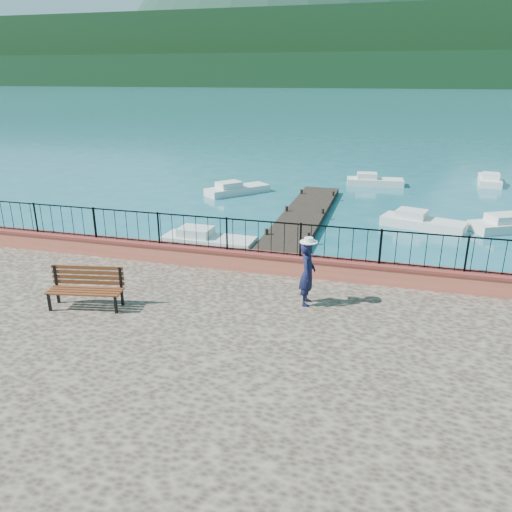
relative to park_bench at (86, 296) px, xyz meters
The scene contains 14 objects.
ground 5.23m from the park_bench, ahead, with size 2000.00×2000.00×0.00m, color #19596B.
parapet 6.11m from the park_bench, 35.12° to the left, with size 28.00×0.46×0.58m, color #BC5F44.
railing 6.16m from the park_bench, 35.12° to the left, with size 27.00×0.05×0.95m, color black.
dock 12.27m from the park_bench, 75.75° to the left, with size 2.00×16.00×0.30m, color #2D231C.
far_forest 299.95m from the park_bench, 89.04° to the left, with size 900.00×60.00×18.00m, color black.
foothills 360.43m from the park_bench, 89.20° to the left, with size 900.00×120.00×44.00m, color black.
park_bench is the anchor object (origin of this frame).
person 5.52m from the park_bench, 17.67° to the left, with size 0.60×0.39×1.64m, color #111433.
hat 5.67m from the park_bench, 17.67° to the left, with size 0.44×0.44×0.12m, color white.
boat_0 8.54m from the park_bench, 89.94° to the left, with size 3.80×1.30×0.80m, color silver.
boat_1 16.17m from the park_bench, 57.81° to the left, with size 3.72×1.30×0.80m, color silver.
boat_3 18.25m from the park_bench, 95.69° to the left, with size 3.87×1.30×0.80m, color silver.
boat_4 23.59m from the park_bench, 75.34° to the left, with size 3.51×1.30×0.80m, color silver.
boat_5 28.50m from the park_bench, 62.55° to the left, with size 3.42×1.30×0.80m, color silver.
Camera 1 is at (2.07, -9.55, 6.66)m, focal length 35.00 mm.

